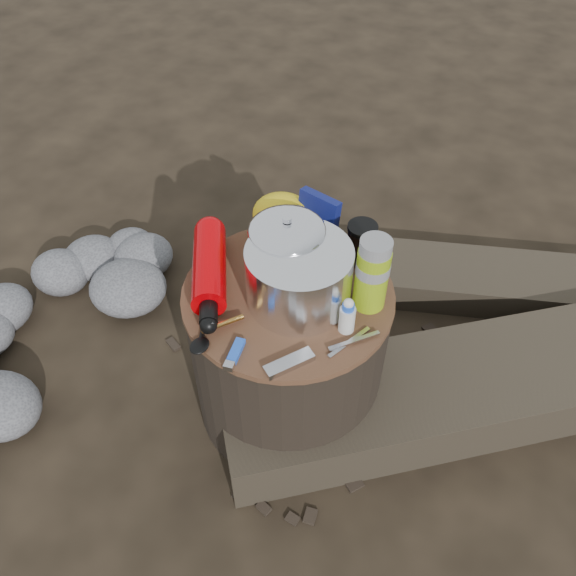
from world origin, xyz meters
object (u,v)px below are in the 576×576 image
at_px(fuel_bottle, 209,267).
at_px(travel_mug, 361,243).
at_px(log_main, 557,370).
at_px(camping_pot, 287,250).
at_px(stump, 288,353).
at_px(thermos, 372,274).

xyz_separation_m(fuel_bottle, travel_mug, (0.30, 0.22, 0.01)).
relative_size(log_main, camping_pot, 11.16).
height_order(camping_pot, fuel_bottle, camping_pot).
distance_m(stump, travel_mug, 0.36).
relative_size(log_main, travel_mug, 18.50).
height_order(stump, travel_mug, travel_mug).
xyz_separation_m(stump, travel_mug, (0.11, 0.18, 0.29)).
height_order(stump, thermos, thermos).
bearing_deg(thermos, stump, -163.96).
distance_m(camping_pot, travel_mug, 0.19).
distance_m(stump, log_main, 0.80).
distance_m(camping_pot, fuel_bottle, 0.19).
relative_size(fuel_bottle, thermos, 1.77).
relative_size(stump, fuel_bottle, 1.51).
bearing_deg(fuel_bottle, thermos, -16.57).
bearing_deg(fuel_bottle, travel_mug, 6.27).
height_order(stump, camping_pot, camping_pot).
xyz_separation_m(stump, thermos, (0.18, 0.05, 0.33)).
bearing_deg(travel_mug, stump, -120.88).
distance_m(stump, fuel_bottle, 0.33).
distance_m(log_main, camping_pot, 0.91).
bearing_deg(camping_pot, thermos, 1.21).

